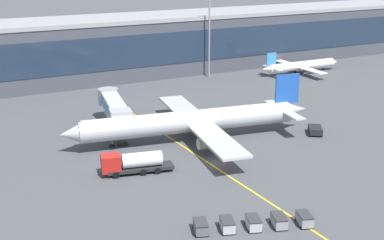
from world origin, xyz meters
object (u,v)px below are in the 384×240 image
Objects in this scene: pushback_tug at (315,130)px; baggage_cart_2 at (253,223)px; baggage_cart_1 at (227,225)px; commuter_jet_far at (301,65)px; baggage_cart_4 at (304,219)px; fuel_tanker at (132,163)px; baggage_cart_3 at (279,221)px; baggage_cart_0 at (201,227)px; main_airliner at (192,121)px.

baggage_cart_2 is (-29.45, -23.37, -0.07)m from pushback_tug.
baggage_cart_1 reaches higher than pushback_tug.
baggage_cart_2 is at bearing -132.66° from commuter_jet_far.
commuter_jet_far reaches higher than baggage_cart_4.
fuel_tanker is 25.28m from baggage_cart_3.
baggage_cart_0 and baggage_cart_3 have the same top height.
baggage_cart_4 is at bearing -19.45° from baggage_cart_1.
baggage_cart_4 is 0.12× the size of commuter_jet_far.
main_airliner is at bearing 69.86° from baggage_cart_1.
commuter_jet_far reaches higher than baggage_cart_1.
baggage_cart_2 is 3.20m from baggage_cart_3.
pushback_tug is 37.59m from baggage_cart_2.
pushback_tug is 1.47× the size of baggage_cart_2.
fuel_tanker is at bearing 91.81° from baggage_cart_0.
commuter_jet_far is at bearing 32.75° from fuel_tanker.
commuter_jet_far is at bearing 43.65° from baggage_cart_0.
pushback_tug is at bearing -126.21° from commuter_jet_far.
fuel_tanker is 3.68× the size of baggage_cart_1.
baggage_cart_3 is 1.00× the size of baggage_cart_4.
main_airliner is 14.96× the size of baggage_cart_0.
commuter_jet_far is at bearing 33.29° from main_airliner.
baggage_cart_3 is at bearing 160.55° from baggage_cart_4.
baggage_cart_3 is 0.12× the size of commuter_jet_far.
baggage_cart_1 and baggage_cart_3 have the same top height.
baggage_cart_0 is 1.00× the size of baggage_cart_1.
commuter_jet_far is (66.74, 42.93, 0.41)m from fuel_tanker.
pushback_tug is 51.85m from commuter_jet_far.
pushback_tug is 1.47× the size of baggage_cart_4.
pushback_tug is at bearing 38.43° from baggage_cart_2.
baggage_cart_4 is (9.05, -3.20, 0.00)m from baggage_cart_1.
pushback_tug is 1.47× the size of baggage_cart_0.
pushback_tug is (21.50, -7.61, -2.76)m from main_airliner.
pushback_tug is 39.39m from baggage_cart_1.
pushback_tug is 1.47× the size of baggage_cart_3.
fuel_tanker is 20.17m from baggage_cart_0.
main_airliner reaches higher than baggage_cart_1.
main_airliner reaches higher than baggage_cart_2.
baggage_cart_3 is at bearing -19.45° from baggage_cart_1.
pushback_tug is 1.47× the size of baggage_cart_1.
pushback_tug is at bearing -19.49° from main_airliner.
baggage_cart_2 is (3.02, -1.07, 0.00)m from baggage_cart_1.
main_airliner reaches higher than commuter_jet_far.
main_airliner is at bearing 30.78° from fuel_tanker.
main_airliner is 1.75× the size of commuter_jet_far.
main_airliner is 14.96× the size of baggage_cart_2.
main_airliner reaches higher than fuel_tanker.
baggage_cart_2 is (6.67, -22.27, -0.96)m from fuel_tanker.
pushback_tug is 36.00m from baggage_cart_3.
pushback_tug is at bearing 1.75° from fuel_tanker.
main_airliner is 17.12m from fuel_tanker.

